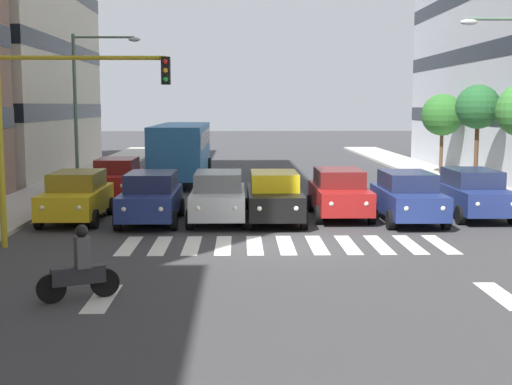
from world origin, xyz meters
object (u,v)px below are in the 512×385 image
(street_lamp_right, at_px, (86,94))
(street_tree_3, at_px, (442,115))
(car_row2_0, at_px, (117,178))
(traffic_light_gantry, at_px, (50,115))
(car_6, at_px, (77,196))
(bus_behind_traffic, at_px, (182,146))
(motorcycle_with_rider, at_px, (80,269))
(street_tree_2, at_px, (478,107))
(car_4, at_px, (218,196))
(car_2, at_px, (339,193))
(car_1, at_px, (408,196))
(car_0, at_px, (473,193))
(car_5, at_px, (151,197))
(car_3, at_px, (274,196))

(street_lamp_right, relative_size, street_tree_3, 1.59)
(car_row2_0, height_order, traffic_light_gantry, traffic_light_gantry)
(car_6, bearing_deg, bus_behind_traffic, -101.54)
(car_6, distance_m, street_tree_3, 23.13)
(bus_behind_traffic, height_order, motorcycle_with_rider, bus_behind_traffic)
(car_6, xyz_separation_m, car_row2_0, (-0.35, -6.04, 0.00))
(car_6, height_order, motorcycle_with_rider, car_6)
(car_6, xyz_separation_m, street_tree_2, (-16.80, -8.46, 3.02))
(car_4, bearing_deg, car_2, -168.51)
(street_lamp_right, bearing_deg, car_1, 143.82)
(car_0, xyz_separation_m, car_4, (9.07, 0.71, 0.00))
(car_5, xyz_separation_m, bus_behind_traffic, (-0.00, -13.18, 0.97))
(street_tree_3, bearing_deg, traffic_light_gantry, 49.71)
(car_6, height_order, traffic_light_gantry, traffic_light_gantry)
(car_row2_0, distance_m, bus_behind_traffic, 7.21)
(car_0, height_order, motorcycle_with_rider, car_0)
(car_1, height_order, car_2, same)
(car_4, height_order, car_6, same)
(traffic_light_gantry, bearing_deg, car_5, -118.68)
(car_1, relative_size, street_tree_2, 0.92)
(car_0, height_order, car_2, same)
(car_0, bearing_deg, car_3, 6.39)
(street_lamp_right, relative_size, street_tree_2, 1.48)
(street_lamp_right, bearing_deg, traffic_light_gantry, 97.96)
(street_tree_3, bearing_deg, car_0, 78.00)
(car_0, height_order, car_6, same)
(car_1, xyz_separation_m, street_tree_2, (-5.37, -8.89, 3.02))
(car_1, height_order, motorcycle_with_rider, car_1)
(street_lamp_right, distance_m, street_tree_3, 19.71)
(car_2, distance_m, car_4, 4.39)
(motorcycle_with_rider, height_order, street_tree_2, street_tree_2)
(car_2, distance_m, car_row2_0, 10.38)
(car_6, distance_m, motorcycle_with_rider, 10.21)
(bus_behind_traffic, bearing_deg, street_tree_2, 162.94)
(car_5, height_order, car_6, same)
(traffic_light_gantry, bearing_deg, street_lamp_right, -82.04)
(car_2, xyz_separation_m, car_row2_0, (8.87, -5.39, 0.00))
(bus_behind_traffic, xyz_separation_m, traffic_light_gantry, (2.24, 17.27, 1.88))
(car_row2_0, height_order, motorcycle_with_rider, car_row2_0)
(car_5, xyz_separation_m, street_tree_3, (-14.52, -15.68, 2.57))
(car_0, bearing_deg, street_tree_3, -102.00)
(car_4, height_order, traffic_light_gantry, traffic_light_gantry)
(car_1, distance_m, car_4, 6.51)
(car_1, xyz_separation_m, car_6, (11.42, -0.43, 0.00))
(car_6, bearing_deg, car_0, -178.04)
(car_5, xyz_separation_m, motorcycle_with_rider, (0.28, 9.58, -0.24))
(car_4, bearing_deg, street_tree_3, -128.18)
(car_row2_0, height_order, bus_behind_traffic, bus_behind_traffic)
(car_4, xyz_separation_m, motorcycle_with_rider, (2.58, 9.71, -0.24))
(car_3, height_order, street_tree_2, street_tree_2)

